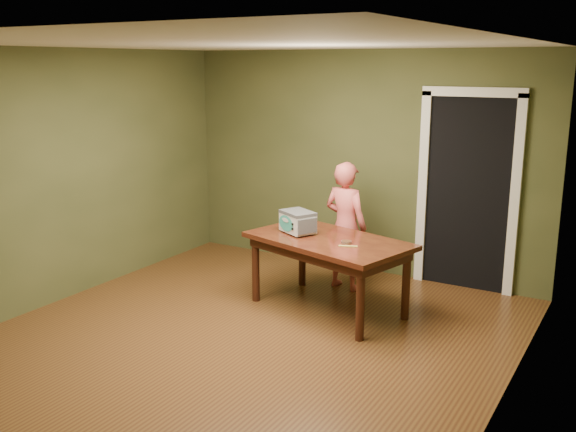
{
  "coord_description": "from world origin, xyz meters",
  "views": [
    {
      "loc": [
        3.08,
        -4.38,
        2.45
      ],
      "look_at": [
        -0.09,
        1.0,
        0.95
      ],
      "focal_mm": 40.0,
      "sensor_mm": 36.0,
      "label": 1
    }
  ],
  "objects": [
    {
      "name": "dining_table",
      "position": [
        0.32,
        1.1,
        0.65
      ],
      "size": [
        1.78,
        1.28,
        0.75
      ],
      "rotation": [
        0.0,
        0.0,
        -0.26
      ],
      "color": "black",
      "rests_on": "floor"
    },
    {
      "name": "room_shell",
      "position": [
        0.0,
        0.0,
        1.71
      ],
      "size": [
        4.52,
        5.02,
        2.61
      ],
      "color": "#4E522B",
      "rests_on": "ground"
    },
    {
      "name": "child",
      "position": [
        0.18,
        1.78,
        0.71
      ],
      "size": [
        0.57,
        0.42,
        1.42
      ],
      "primitive_type": "imported",
      "rotation": [
        0.0,
        0.0,
        2.98
      ],
      "color": "#D85B59",
      "rests_on": "floor"
    },
    {
      "name": "doorway",
      "position": [
        1.3,
        2.78,
        1.06
      ],
      "size": [
        1.1,
        0.66,
        2.25
      ],
      "color": "black",
      "rests_on": "ground"
    },
    {
      "name": "floor",
      "position": [
        0.0,
        0.0,
        0.0
      ],
      "size": [
        5.0,
        5.0,
        0.0
      ],
      "primitive_type": "plane",
      "color": "brown",
      "rests_on": "ground"
    },
    {
      "name": "toy_oven",
      "position": [
        -0.05,
        1.12,
        0.87
      ],
      "size": [
        0.43,
        0.38,
        0.23
      ],
      "rotation": [
        0.0,
        0.0,
        -0.49
      ],
      "color": "#4C4F54",
      "rests_on": "dining_table"
    },
    {
      "name": "baking_pan",
      "position": [
        0.54,
        1.04,
        0.76
      ],
      "size": [
        0.1,
        0.1,
        0.02
      ],
      "color": "silver",
      "rests_on": "dining_table"
    },
    {
      "name": "spatula",
      "position": [
        0.61,
        0.94,
        0.75
      ],
      "size": [
        0.18,
        0.09,
        0.01
      ],
      "primitive_type": "cube",
      "rotation": [
        0.0,
        0.0,
        0.38
      ],
      "color": "#DED660",
      "rests_on": "dining_table"
    }
  ]
}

